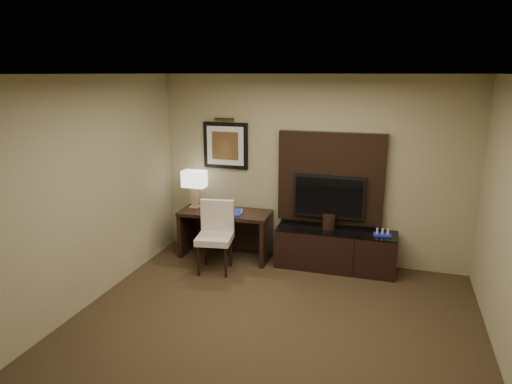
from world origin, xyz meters
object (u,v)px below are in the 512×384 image
at_px(credenza, 335,250).
at_px(minibar_tray, 382,233).
at_px(table_lamp, 195,189).
at_px(desk_phone, 211,207).
at_px(ice_bucket, 329,222).
at_px(tv, 329,197).
at_px(desk, 226,234).
at_px(desk_chair, 215,238).

relative_size(credenza, minibar_tray, 7.05).
bearing_deg(minibar_tray, credenza, 177.95).
height_order(table_lamp, desk_phone, table_lamp).
bearing_deg(ice_bucket, minibar_tray, -4.23).
distance_m(credenza, tv, 0.76).
bearing_deg(desk, desk_chair, -86.72).
bearing_deg(ice_bucket, credenza, -16.37).
height_order(credenza, ice_bucket, ice_bucket).
relative_size(desk, desk_chair, 1.36).
height_order(credenza, desk_chair, desk_chair).
height_order(tv, table_lamp, tv).
distance_m(credenza, desk_phone, 1.92).
distance_m(tv, desk_phone, 1.76).
bearing_deg(ice_bucket, desk_chair, -157.62).
bearing_deg(tv, minibar_tray, -11.99).
relative_size(desk_chair, desk_phone, 5.48).
bearing_deg(tv, ice_bucket, -74.56).
xyz_separation_m(tv, minibar_tray, (0.77, -0.16, -0.40)).
height_order(desk, tv, tv).
xyz_separation_m(table_lamp, desk_phone, (0.29, -0.07, -0.25)).
height_order(table_lamp, ice_bucket, table_lamp).
relative_size(desk, ice_bucket, 6.60).
bearing_deg(desk_phone, minibar_tray, -4.10).
distance_m(desk, table_lamp, 0.83).
bearing_deg(table_lamp, ice_bucket, 0.33).
height_order(desk, desk_phone, desk_phone).
bearing_deg(desk, ice_bucket, 1.55).
bearing_deg(desk_phone, desk, -3.61).
height_order(desk, ice_bucket, ice_bucket).
xyz_separation_m(tv, desk_phone, (-1.73, -0.19, -0.26)).
xyz_separation_m(desk, tv, (1.50, 0.19, 0.66)).
relative_size(table_lamp, minibar_tray, 2.45).
relative_size(tv, desk_phone, 5.54).
distance_m(desk, tv, 1.65).
bearing_deg(desk_chair, credenza, 10.43).
bearing_deg(desk, minibar_tray, -0.82).
bearing_deg(desk_phone, desk_chair, -67.69).
height_order(desk, desk_chair, desk_chair).
xyz_separation_m(tv, table_lamp, (-2.02, -0.12, -0.01)).
bearing_deg(table_lamp, desk_phone, -14.43).
bearing_deg(tv, desk_chair, -153.70).
relative_size(table_lamp, desk_phone, 3.22).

